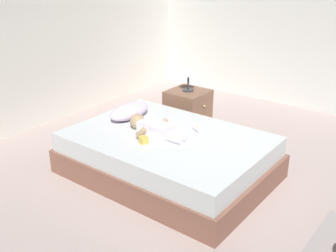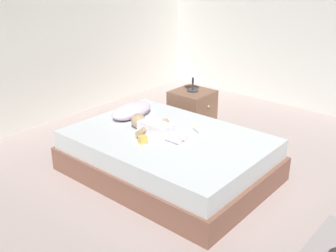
% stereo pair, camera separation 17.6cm
% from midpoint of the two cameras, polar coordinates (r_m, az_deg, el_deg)
% --- Properties ---
extents(ground_plane, '(8.00, 8.00, 0.00)m').
position_cam_midpoint_polar(ground_plane, '(3.74, 9.31, -11.30)').
color(ground_plane, '#B19D98').
extents(wall_behind_bed, '(8.00, 0.12, 2.62)m').
position_cam_midpoint_polar(wall_behind_bed, '(5.33, -19.02, 13.27)').
color(wall_behind_bed, silver).
rests_on(wall_behind_bed, ground_plane).
extents(bed, '(1.41, 2.00, 0.44)m').
position_cam_midpoint_polar(bed, '(4.11, 1.23, -4.19)').
color(bed, brown).
rests_on(bed, ground_plane).
extents(pillow, '(0.53, 0.28, 0.16)m').
position_cam_midpoint_polar(pillow, '(4.45, -4.04, 2.18)').
color(pillow, silver).
rests_on(pillow, bed).
extents(baby, '(0.46, 0.67, 0.16)m').
position_cam_midpoint_polar(baby, '(4.04, -0.94, -0.17)').
color(baby, white).
rests_on(baby, bed).
extents(toothbrush, '(0.05, 0.15, 0.02)m').
position_cam_midpoint_polar(toothbrush, '(4.32, 0.37, 0.60)').
color(toothbrush, '#BD2B9C').
rests_on(toothbrush, bed).
extents(nightstand, '(0.47, 0.50, 0.53)m').
position_cam_midpoint_polar(nightstand, '(5.17, 4.40, 2.14)').
color(nightstand, brown).
rests_on(nightstand, ground_plane).
extents(lamp, '(0.19, 0.19, 0.31)m').
position_cam_midpoint_polar(lamp, '(5.02, 4.57, 7.40)').
color(lamp, '#333338').
rests_on(lamp, nightstand).
extents(toy_block, '(0.09, 0.09, 0.07)m').
position_cam_midpoint_polar(toy_block, '(3.84, -2.27, -1.93)').
color(toy_block, '#E8B64B').
rests_on(toy_block, bed).
extents(baby_bottle, '(0.09, 0.12, 0.07)m').
position_cam_midpoint_polar(baby_bottle, '(4.11, 5.41, -0.42)').
color(baby_bottle, white).
rests_on(baby_bottle, bed).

